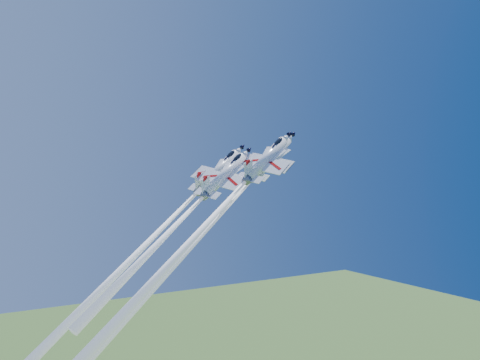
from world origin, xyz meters
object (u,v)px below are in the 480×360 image
jet_slot (180,221)px  jet_lead (205,231)px  jet_right (207,223)px  jet_left (151,239)px

jet_slot → jet_lead: bearing=82.9°
jet_lead → jet_right: size_ratio=1.14×
jet_lead → jet_right: (-2.34, -5.55, 2.10)m
jet_left → jet_slot: (3.48, -4.66, 3.44)m
jet_left → jet_slot: bearing=14.0°
jet_left → jet_right: size_ratio=1.05×
jet_slot → jet_right: bearing=18.5°
jet_slot → jet_left: bearing=-166.0°
jet_lead → jet_slot: size_ratio=1.41×
jet_right → jet_left: bearing=-163.9°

